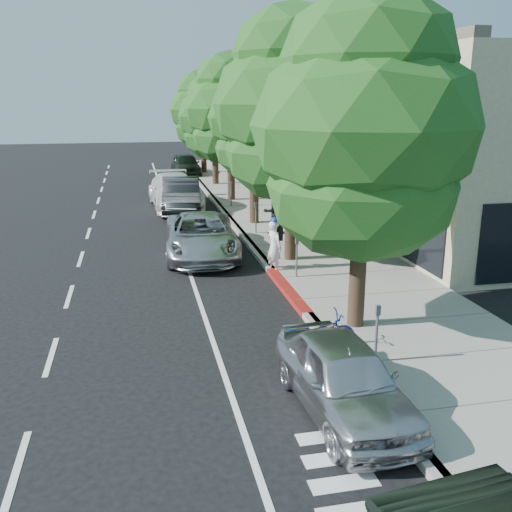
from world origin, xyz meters
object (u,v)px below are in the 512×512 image
object	(u,v)px
street_tree_0	(365,131)
street_tree_4	(214,118)
street_tree_3	(230,111)
silver_suv	(201,236)
street_tree_2	(254,120)
cyclist	(274,247)
street_tree_5	(203,111)
dark_sedan	(181,196)
street_tree_1	(293,108)
white_pickup	(175,191)
bicycle	(317,333)
near_car_a	(344,378)
pedestrian	(274,212)
dark_suv_far	(186,164)

from	to	relation	value
street_tree_0	street_tree_4	distance (m)	24.01
street_tree_3	silver_suv	world-z (taller)	street_tree_3
street_tree_2	cyclist	bearing A→B (deg)	-96.62
street_tree_5	street_tree_2	bearing A→B (deg)	-90.00
street_tree_4	cyclist	xyz separation A→B (m)	(-0.81, -19.00, -3.39)
street_tree_0	street_tree_4	world-z (taller)	street_tree_0
dark_sedan	street_tree_1	bearing A→B (deg)	-68.70
white_pickup	street_tree_4	bearing A→B (deg)	62.88
street_tree_1	street_tree_3	size ratio (longest dim) A/B	1.07
street_tree_1	street_tree_4	distance (m)	18.02
bicycle	near_car_a	distance (m)	2.53
street_tree_2	street_tree_4	bearing A→B (deg)	90.00
street_tree_2	near_car_a	bearing A→B (deg)	-95.97
street_tree_0	street_tree_5	xyz separation A→B (m)	(0.00, 30.00, -0.25)
silver_suv	white_pickup	xyz separation A→B (m)	(-0.22, 9.50, 0.11)
street_tree_0	pedestrian	xyz separation A→B (m)	(0.33, 9.76, -3.72)
street_tree_4	street_tree_5	xyz separation A→B (m)	(0.00, 6.00, 0.27)
bicycle	near_car_a	world-z (taller)	near_car_a
street_tree_0	pedestrian	size ratio (longest dim) A/B	4.36
street_tree_5	cyclist	xyz separation A→B (m)	(-0.81, -25.00, -3.66)
dark_suv_far	street_tree_3	bearing A→B (deg)	-85.06
pedestrian	street_tree_3	bearing A→B (deg)	-97.83
street_tree_0	street_tree_5	size ratio (longest dim) A/B	1.06
pedestrian	white_pickup	bearing A→B (deg)	-74.79
street_tree_5	white_pickup	distance (m)	13.86
street_tree_3	near_car_a	xyz separation A→B (m)	(-1.62, -21.50, -4.14)
cyclist	dark_sedan	size ratio (longest dim) A/B	0.34
street_tree_5	dark_sedan	world-z (taller)	street_tree_5
street_tree_1	dark_suv_far	xyz separation A→B (m)	(-1.40, 23.39, -4.38)
street_tree_2	dark_suv_far	bearing A→B (deg)	94.60
street_tree_1	street_tree_3	bearing A→B (deg)	90.00
street_tree_0	street_tree_2	size ratio (longest dim) A/B	1.09
silver_suv	pedestrian	distance (m)	3.94
street_tree_1	near_car_a	size ratio (longest dim) A/B	2.10
dark_suv_far	street_tree_2	bearing A→B (deg)	-87.47
street_tree_0	silver_suv	world-z (taller)	street_tree_0
street_tree_1	dark_sedan	distance (m)	10.97
bicycle	pedestrian	bearing A→B (deg)	-8.01
cyclist	silver_suv	world-z (taller)	cyclist
street_tree_1	street_tree_2	distance (m)	6.03
dark_suv_far	dark_sedan	bearing A→B (deg)	-98.30
bicycle	near_car_a	size ratio (longest dim) A/B	0.44
silver_suv	bicycle	bearing A→B (deg)	-75.82
bicycle	white_pickup	world-z (taller)	white_pickup
street_tree_0	street_tree_3	world-z (taller)	street_tree_0
street_tree_4	cyclist	bearing A→B (deg)	-92.45
street_tree_3	dark_sedan	bearing A→B (deg)	-140.99
street_tree_4	bicycle	size ratio (longest dim) A/B	3.95
white_pickup	street_tree_2	bearing A→B (deg)	-61.44
street_tree_3	street_tree_4	xyz separation A→B (m)	(0.00, 6.00, -0.57)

